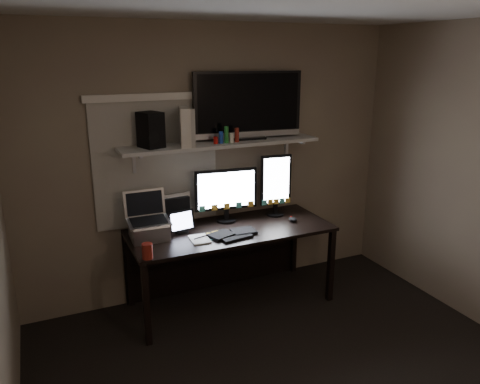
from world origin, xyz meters
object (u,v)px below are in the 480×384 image
monitor_landscape (226,195)px  game_console (185,127)px  desk (226,242)px  tablet (181,222)px  tv (248,106)px  keyboard (233,233)px  speaker (151,130)px  mouse (293,219)px  cup (147,251)px  monitor_portrait (276,185)px  laptop (148,217)px

monitor_landscape → game_console: game_console is taller
desk → tablet: bearing=-174.4°
tv → keyboard: bearing=-124.2°
keyboard → speaker: speaker is taller
mouse → tablet: bearing=177.8°
speaker → keyboard: bearing=-50.4°
mouse → cup: bearing=-164.3°
desk → tablet: tablet is taller
tv → cup: bearing=-147.3°
desk → keyboard: size_ratio=4.27×
monitor_portrait → cup: monitor_portrait is taller
monitor_portrait → laptop: size_ratio=1.54×
tablet → game_console: (0.09, 0.09, 0.81)m
cup → monitor_portrait: bearing=19.6°
monitor_portrait → mouse: (0.07, -0.22, -0.28)m
keyboard → cup: 0.80m
desk → mouse: (0.60, -0.18, 0.20)m
desk → mouse: mouse is taller
monitor_portrait → game_console: 1.07m
desk → speaker: 1.24m
mouse → laptop: size_ratio=0.26×
keyboard → laptop: bearing=154.9°
monitor_portrait → mouse: size_ratio=5.82×
desk → speaker: size_ratio=6.17×
laptop → game_console: size_ratio=1.22×
tv → speaker: tv is taller
monitor_portrait → game_console: size_ratio=1.87×
monitor_landscape → monitor_portrait: (0.50, -0.03, 0.05)m
desk → game_console: bearing=172.1°
keyboard → game_console: bearing=125.2°
tv → game_console: bearing=-167.3°
monitor_portrait → keyboard: size_ratio=1.42×
monitor_portrait → tv: size_ratio=0.60×
keyboard → mouse: mouse is taller
monitor_landscape → keyboard: monitor_landscape is taller
mouse → tv: bearing=142.1°
game_console → speaker: bearing=-172.5°
laptop → speaker: size_ratio=1.34×
monitor_landscape → keyboard: size_ratio=1.38×
desk → cup: bearing=-151.8°
mouse → laptop: laptop is taller
keyboard → tv: size_ratio=0.42×
game_console → speaker: size_ratio=1.10×
monitor_landscape → mouse: size_ratio=5.63×
monitor_portrait → tv: (-0.26, 0.08, 0.75)m
desk → tv: (0.28, 0.13, 1.23)m
game_console → tv: bearing=21.8°
desk → monitor_portrait: (0.54, 0.04, 0.48)m
desk → tablet: (-0.43, -0.04, 0.28)m
mouse → laptop: bearing=-179.7°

